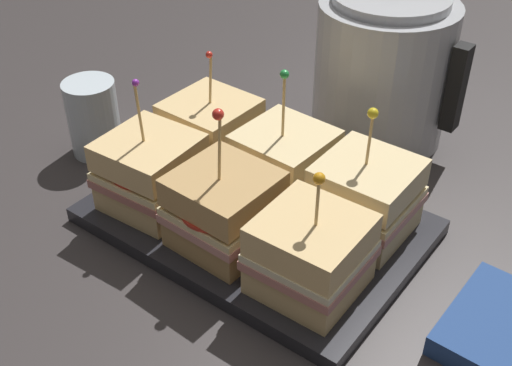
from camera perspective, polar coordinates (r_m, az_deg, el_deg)
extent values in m
plane|color=#383333|center=(0.76, 0.00, -3.89)|extent=(6.00, 6.00, 0.00)
cube|color=#232328|center=(0.76, 0.00, -3.60)|extent=(0.37, 0.25, 0.01)
cube|color=#232328|center=(0.75, 0.00, -3.07)|extent=(0.37, 0.25, 0.01)
cube|color=#DBB77A|center=(0.77, -9.12, -0.74)|extent=(0.10, 0.10, 0.03)
cube|color=#B26B60|center=(0.76, -9.27, 0.56)|extent=(0.11, 0.11, 0.01)
cube|color=beige|center=(0.75, -9.34, 1.14)|extent=(0.11, 0.11, 0.01)
cylinder|color=red|center=(0.74, -10.32, 0.91)|extent=(0.06, 0.06, 0.00)
cube|color=#E8C281|center=(0.74, -9.52, 2.69)|extent=(0.10, 0.10, 0.03)
cylinder|color=tan|center=(0.71, -10.30, 5.83)|extent=(0.00, 0.01, 0.08)
sphere|color=purple|center=(0.69, -10.66, 8.75)|extent=(0.01, 0.01, 0.01)
cube|color=tan|center=(0.70, -2.67, -4.15)|extent=(0.10, 0.10, 0.03)
cube|color=tan|center=(0.69, -2.72, -2.80)|extent=(0.11, 0.11, 0.01)
cube|color=beige|center=(0.69, -2.74, -2.19)|extent=(0.11, 0.11, 0.01)
cylinder|color=red|center=(0.67, -3.68, -2.51)|extent=(0.07, 0.07, 0.00)
cube|color=tan|center=(0.67, -2.80, -0.56)|extent=(0.10, 0.10, 0.03)
cylinder|color=tan|center=(0.64, -3.57, 3.00)|extent=(0.00, 0.01, 0.09)
sphere|color=red|center=(0.62, -3.71, 6.23)|extent=(0.01, 0.01, 0.01)
cube|color=#DBB77A|center=(0.66, 4.75, -7.99)|extent=(0.10, 0.10, 0.03)
cube|color=tan|center=(0.64, 4.84, -6.62)|extent=(0.11, 0.11, 0.01)
cube|color=beige|center=(0.64, 4.89, -6.01)|extent=(0.10, 0.10, 0.01)
cube|color=#E8C281|center=(0.62, 4.98, -4.61)|extent=(0.10, 0.10, 0.03)
cylinder|color=tan|center=(0.59, 5.46, -2.02)|extent=(0.00, 0.00, 0.07)
sphere|color=orange|center=(0.58, 5.63, 0.39)|extent=(0.01, 0.01, 0.01)
cube|color=#DBB77A|center=(0.83, -3.95, 2.87)|extent=(0.10, 0.10, 0.03)
cube|color=tan|center=(0.82, -4.01, 4.11)|extent=(0.11, 0.11, 0.01)
cube|color=beige|center=(0.82, -4.04, 4.67)|extent=(0.10, 0.10, 0.01)
cylinder|color=red|center=(0.80, -4.86, 4.53)|extent=(0.06, 0.06, 0.00)
cube|color=#E8C281|center=(0.80, -4.11, 6.15)|extent=(0.10, 0.10, 0.03)
cylinder|color=tan|center=(0.78, -4.08, 8.93)|extent=(0.00, 0.01, 0.07)
sphere|color=red|center=(0.77, -4.19, 11.31)|extent=(0.01, 0.01, 0.01)
cube|color=beige|center=(0.78, 2.67, 0.13)|extent=(0.10, 0.10, 0.03)
cube|color=tan|center=(0.76, 2.71, 1.43)|extent=(0.11, 0.11, 0.01)
cube|color=beige|center=(0.76, 2.73, 2.01)|extent=(0.11, 0.11, 0.01)
cube|color=beige|center=(0.75, 2.77, 3.31)|extent=(0.10, 0.10, 0.03)
cylinder|color=tan|center=(0.72, 2.27, 6.64)|extent=(0.00, 0.00, 0.09)
sphere|color=green|center=(0.70, 2.36, 9.70)|extent=(0.01, 0.01, 0.01)
cube|color=beige|center=(0.73, 9.47, -2.99)|extent=(0.10, 0.10, 0.03)
cube|color=tan|center=(0.72, 9.63, -1.67)|extent=(0.10, 0.10, 0.01)
cube|color=beige|center=(0.71, 9.71, -1.07)|extent=(0.10, 0.10, 0.01)
cylinder|color=red|center=(0.70, 9.07, -1.36)|extent=(0.07, 0.07, 0.00)
cube|color=beige|center=(0.70, 9.91, 0.52)|extent=(0.10, 0.10, 0.03)
cylinder|color=tan|center=(0.68, 10.03, 3.56)|extent=(0.00, 0.01, 0.07)
sphere|color=yellow|center=(0.66, 10.35, 6.12)|extent=(0.01, 0.01, 0.01)
cylinder|color=#B7BABF|center=(0.90, 11.13, 9.59)|extent=(0.18, 0.18, 0.19)
cube|color=black|center=(0.86, 17.35, 8.06)|extent=(0.02, 0.02, 0.12)
cylinder|color=silver|center=(0.89, -14.36, 5.59)|extent=(0.07, 0.07, 0.10)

